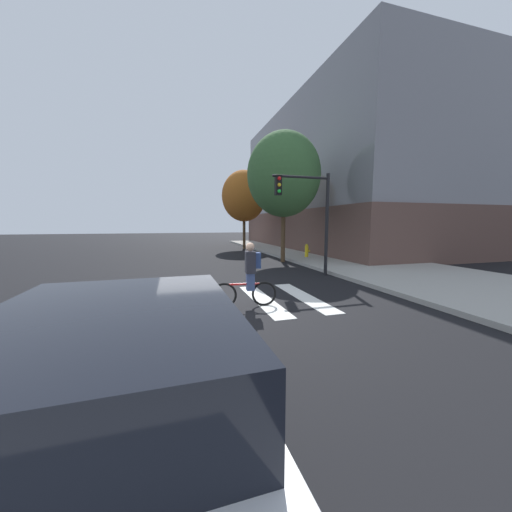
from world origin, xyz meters
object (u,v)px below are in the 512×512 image
Objects in this scene: manhole_cover at (203,341)px; traffic_light_near at (309,206)px; fire_hydrant at (307,251)px; street_tree_mid at (244,196)px; cyclist at (249,275)px; sedan_near at (122,402)px; street_tree_near at (284,175)px.

manhole_cover is 0.15× the size of traffic_light_near.
fire_hydrant is at bearing 63.83° from traffic_light_near.
traffic_light_near is 13.23m from street_tree_mid.
fire_hydrant is (2.49, 5.07, -2.33)m from traffic_light_near.
manhole_cover is 0.38× the size of cyclist.
manhole_cover is 3.08m from sedan_near.
fire_hydrant is at bearing 58.21° from sedan_near.
sedan_near is at bearing -124.98° from traffic_light_near.
street_tree_mid is at bearing 73.69° from manhole_cover.
traffic_light_near is (4.82, 5.32, 2.86)m from manhole_cover.
fire_hydrant reaches higher than manhole_cover.
sedan_near is 22.47m from street_tree_mid.
traffic_light_near is at bearing 47.82° from manhole_cover.
traffic_light_near reaches higher than fire_hydrant.
cyclist is 0.26× the size of street_tree_mid.
fire_hydrant is 0.12× the size of street_tree_mid.
sedan_near is 5.93× the size of fire_hydrant.
manhole_cover is 0.82× the size of fire_hydrant.
sedan_near reaches higher than fire_hydrant.
cyclist is 5.25m from traffic_light_near.
traffic_light_near reaches higher than sedan_near.
sedan_near is 0.70× the size of street_tree_mid.
manhole_cover is at bearing 72.64° from sedan_near.
traffic_light_near is (3.43, 3.43, 2.02)m from cyclist.
cyclist is 17.41m from street_tree_mid.
street_tree_mid is at bearing 87.49° from traffic_light_near.
street_tree_near is 1.08× the size of street_tree_mid.
street_tree_near reaches higher than fire_hydrant.
street_tree_mid is at bearing 103.40° from fire_hydrant.
manhole_cover is at bearing -132.18° from traffic_light_near.
street_tree_mid is at bearing 73.55° from sedan_near.
cyclist is 9.68m from street_tree_near.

